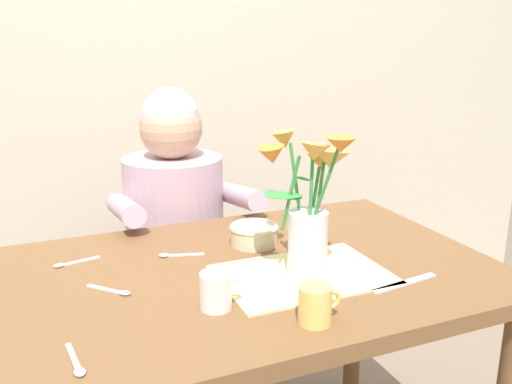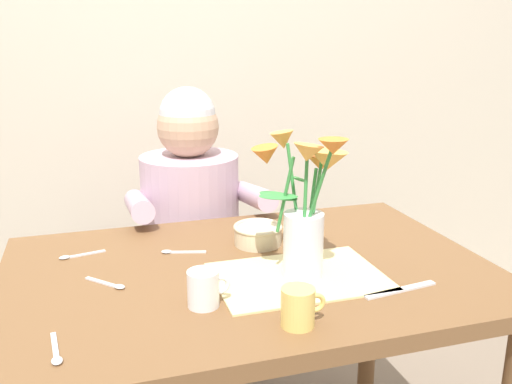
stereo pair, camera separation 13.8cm
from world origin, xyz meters
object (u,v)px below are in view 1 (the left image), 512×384
at_px(dinner_knife, 404,283).
at_px(flower_vase, 310,203).
at_px(ceramic_mug, 316,304).
at_px(seated_person, 176,251).
at_px(tea_cup, 217,291).
at_px(ceramic_bowl, 254,234).

bearing_deg(dinner_knife, flower_vase, 134.76).
relative_size(flower_vase, ceramic_mug, 3.75).
height_order(seated_person, tea_cup, seated_person).
bearing_deg(ceramic_mug, seated_person, 92.98).
distance_m(tea_cup, ceramic_mug, 0.21).
height_order(flower_vase, dinner_knife, flower_vase).
xyz_separation_m(flower_vase, tea_cup, (-0.26, -0.08, -0.14)).
relative_size(seated_person, ceramic_mug, 12.20).
bearing_deg(ceramic_bowl, tea_cup, -124.72).
height_order(ceramic_bowl, dinner_knife, ceramic_bowl).
bearing_deg(tea_cup, ceramic_bowl, 55.28).
distance_m(seated_person, ceramic_mug, 0.94).
xyz_separation_m(seated_person, ceramic_mug, (0.05, -0.92, 0.22)).
xyz_separation_m(ceramic_bowl, dinner_knife, (0.22, -0.37, -0.03)).
distance_m(dinner_knife, tea_cup, 0.45).
relative_size(seated_person, dinner_knife, 5.97).
relative_size(ceramic_bowl, ceramic_mug, 1.46).
xyz_separation_m(seated_person, dinner_knife, (0.32, -0.84, 0.18)).
bearing_deg(ceramic_mug, flower_vase, 65.26).
bearing_deg(tea_cup, seated_person, 81.65).
bearing_deg(seated_person, flower_vase, -80.39).
height_order(ceramic_bowl, tea_cup, tea_cup).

